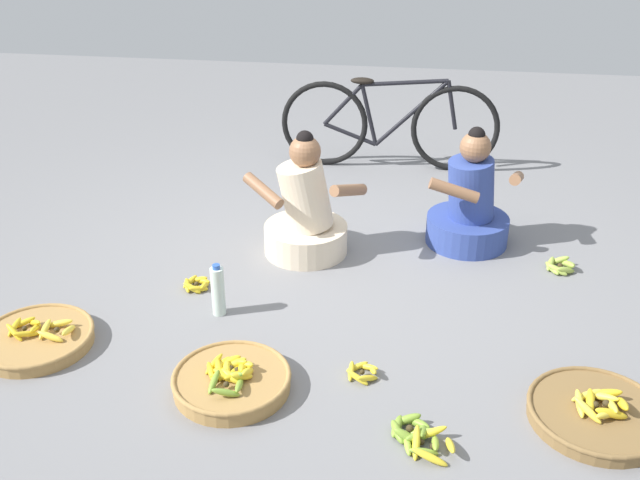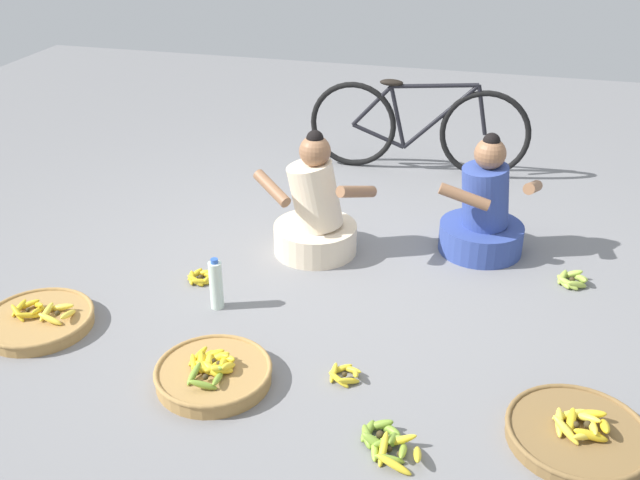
{
  "view_description": "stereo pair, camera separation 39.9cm",
  "coord_description": "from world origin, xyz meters",
  "px_view_note": "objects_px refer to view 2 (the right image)",
  "views": [
    {
      "loc": [
        0.51,
        -3.71,
        2.2
      ],
      "look_at": [
        0.0,
        -0.2,
        0.35
      ],
      "focal_mm": 41.11,
      "sensor_mm": 36.0,
      "label": 1
    },
    {
      "loc": [
        0.9,
        -3.63,
        2.2
      ],
      "look_at": [
        0.0,
        -0.2,
        0.35
      ],
      "focal_mm": 41.11,
      "sensor_mm": 36.0,
      "label": 2
    }
  ],
  "objects_px": {
    "banana_basket_back_center": "(39,320)",
    "loose_bananas_mid_left": "(200,277)",
    "loose_bananas_back_right": "(345,374)",
    "bicycle_leaning": "(417,127)",
    "vendor_woman_behind": "(484,215)",
    "banana_basket_near_vendor": "(578,433)",
    "water_bottle": "(216,285)",
    "banana_basket_mid_right": "(213,373)",
    "loose_bananas_front_right": "(572,280)",
    "vendor_woman_front": "(315,215)",
    "loose_bananas_front_center": "(387,442)"
  },
  "relations": [
    {
      "from": "banana_basket_back_center",
      "to": "loose_bananas_mid_left",
      "type": "height_order",
      "value": "banana_basket_back_center"
    },
    {
      "from": "banana_basket_mid_right",
      "to": "vendor_woman_front",
      "type": "bearing_deg",
      "value": 84.83
    },
    {
      "from": "bicycle_leaning",
      "to": "loose_bananas_back_right",
      "type": "xyz_separation_m",
      "value": [
        0.05,
        -2.7,
        -0.33
      ]
    },
    {
      "from": "loose_bananas_back_right",
      "to": "banana_basket_back_center",
      "type": "bearing_deg",
      "value": 179.52
    },
    {
      "from": "vendor_woman_front",
      "to": "banana_basket_back_center",
      "type": "bearing_deg",
      "value": -135.15
    },
    {
      "from": "vendor_woman_front",
      "to": "banana_basket_back_center",
      "type": "relative_size",
      "value": 1.39
    },
    {
      "from": "loose_bananas_back_right",
      "to": "loose_bananas_mid_left",
      "type": "xyz_separation_m",
      "value": [
        -1.02,
        0.67,
        0.0
      ]
    },
    {
      "from": "vendor_woman_behind",
      "to": "water_bottle",
      "type": "bearing_deg",
      "value": -142.55
    },
    {
      "from": "bicycle_leaning",
      "to": "banana_basket_back_center",
      "type": "distance_m",
      "value": 3.15
    },
    {
      "from": "banana_basket_mid_right",
      "to": "loose_bananas_mid_left",
      "type": "bearing_deg",
      "value": 116.74
    },
    {
      "from": "banana_basket_back_center",
      "to": "banana_basket_near_vendor",
      "type": "distance_m",
      "value": 2.72
    },
    {
      "from": "bicycle_leaning",
      "to": "water_bottle",
      "type": "xyz_separation_m",
      "value": [
        -0.77,
        -2.27,
        -0.21
      ]
    },
    {
      "from": "banana_basket_back_center",
      "to": "loose_bananas_mid_left",
      "type": "relative_size",
      "value": 3.29
    },
    {
      "from": "bicycle_leaning",
      "to": "loose_bananas_front_right",
      "type": "xyz_separation_m",
      "value": [
        1.14,
        -1.51,
        -0.33
      ]
    },
    {
      "from": "banana_basket_mid_right",
      "to": "loose_bananas_front_right",
      "type": "relative_size",
      "value": 2.8
    },
    {
      "from": "loose_bananas_front_right",
      "to": "water_bottle",
      "type": "distance_m",
      "value": 2.05
    },
    {
      "from": "banana_basket_back_center",
      "to": "loose_bananas_front_right",
      "type": "distance_m",
      "value": 2.98
    },
    {
      "from": "loose_bananas_front_right",
      "to": "water_bottle",
      "type": "relative_size",
      "value": 0.66
    },
    {
      "from": "banana_basket_mid_right",
      "to": "loose_bananas_front_right",
      "type": "bearing_deg",
      "value": 39.24
    },
    {
      "from": "banana_basket_back_center",
      "to": "loose_bananas_front_center",
      "type": "relative_size",
      "value": 1.97
    },
    {
      "from": "banana_basket_back_center",
      "to": "banana_basket_near_vendor",
      "type": "relative_size",
      "value": 0.95
    },
    {
      "from": "vendor_woman_behind",
      "to": "loose_bananas_back_right",
      "type": "bearing_deg",
      "value": -110.0
    },
    {
      "from": "loose_bananas_mid_left",
      "to": "water_bottle",
      "type": "bearing_deg",
      "value": -49.62
    },
    {
      "from": "vendor_woman_behind",
      "to": "banana_basket_near_vendor",
      "type": "xyz_separation_m",
      "value": [
        0.51,
        -1.63,
        -0.21
      ]
    },
    {
      "from": "loose_bananas_front_center",
      "to": "loose_bananas_mid_left",
      "type": "height_order",
      "value": "loose_bananas_front_center"
    },
    {
      "from": "loose_bananas_front_right",
      "to": "banana_basket_mid_right",
      "type": "bearing_deg",
      "value": -140.76
    },
    {
      "from": "bicycle_leaning",
      "to": "loose_bananas_back_right",
      "type": "distance_m",
      "value": 2.72
    },
    {
      "from": "banana_basket_near_vendor",
      "to": "banana_basket_back_center",
      "type": "bearing_deg",
      "value": 176.33
    },
    {
      "from": "vendor_woman_behind",
      "to": "loose_bananas_back_right",
      "type": "xyz_separation_m",
      "value": [
        -0.54,
        -1.47,
        -0.22
      ]
    },
    {
      "from": "loose_bananas_back_right",
      "to": "loose_bananas_front_right",
      "type": "bearing_deg",
      "value": 47.66
    },
    {
      "from": "banana_basket_back_center",
      "to": "banana_basket_mid_right",
      "type": "height_order",
      "value": "banana_basket_mid_right"
    },
    {
      "from": "vendor_woman_front",
      "to": "water_bottle",
      "type": "distance_m",
      "value": 0.85
    },
    {
      "from": "vendor_woman_front",
      "to": "banana_basket_back_center",
      "type": "distance_m",
      "value": 1.69
    },
    {
      "from": "bicycle_leaning",
      "to": "banana_basket_near_vendor",
      "type": "height_order",
      "value": "bicycle_leaning"
    },
    {
      "from": "vendor_woman_behind",
      "to": "loose_bananas_front_center",
      "type": "xyz_separation_m",
      "value": [
        -0.26,
        -1.88,
        -0.22
      ]
    },
    {
      "from": "banana_basket_mid_right",
      "to": "banana_basket_back_center",
      "type": "bearing_deg",
      "value": 169.63
    },
    {
      "from": "banana_basket_near_vendor",
      "to": "loose_bananas_back_right",
      "type": "bearing_deg",
      "value": 171.33
    },
    {
      "from": "loose_bananas_mid_left",
      "to": "water_bottle",
      "type": "distance_m",
      "value": 0.33
    },
    {
      "from": "water_bottle",
      "to": "loose_bananas_mid_left",
      "type": "bearing_deg",
      "value": 130.38
    },
    {
      "from": "banana_basket_near_vendor",
      "to": "banana_basket_mid_right",
      "type": "height_order",
      "value": "banana_basket_mid_right"
    },
    {
      "from": "loose_bananas_back_right",
      "to": "bicycle_leaning",
      "type": "bearing_deg",
      "value": 91.14
    },
    {
      "from": "banana_basket_near_vendor",
      "to": "banana_basket_mid_right",
      "type": "bearing_deg",
      "value": -179.25
    },
    {
      "from": "banana_basket_back_center",
      "to": "water_bottle",
      "type": "bearing_deg",
      "value": 26.54
    },
    {
      "from": "banana_basket_mid_right",
      "to": "loose_bananas_mid_left",
      "type": "distance_m",
      "value": 0.95
    },
    {
      "from": "loose_bananas_front_right",
      "to": "loose_bananas_back_right",
      "type": "bearing_deg",
      "value": -132.34
    },
    {
      "from": "loose_bananas_back_right",
      "to": "loose_bananas_front_center",
      "type": "bearing_deg",
      "value": -56.05
    },
    {
      "from": "vendor_woman_front",
      "to": "loose_bananas_front_center",
      "type": "bearing_deg",
      "value": -65.18
    },
    {
      "from": "vendor_woman_front",
      "to": "vendor_woman_behind",
      "type": "height_order",
      "value": "vendor_woman_front"
    },
    {
      "from": "loose_bananas_front_right",
      "to": "water_bottle",
      "type": "xyz_separation_m",
      "value": [
        -1.9,
        -0.75,
        0.11
      ]
    },
    {
      "from": "loose_bananas_back_right",
      "to": "water_bottle",
      "type": "xyz_separation_m",
      "value": [
        -0.82,
        0.43,
        0.12
      ]
    }
  ]
}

